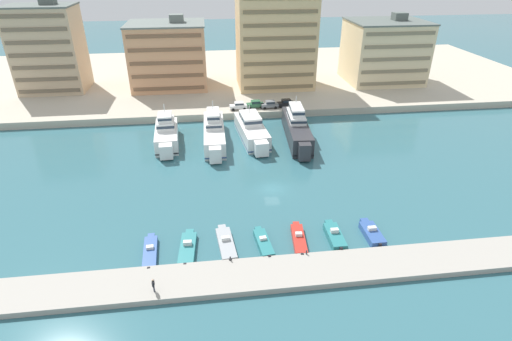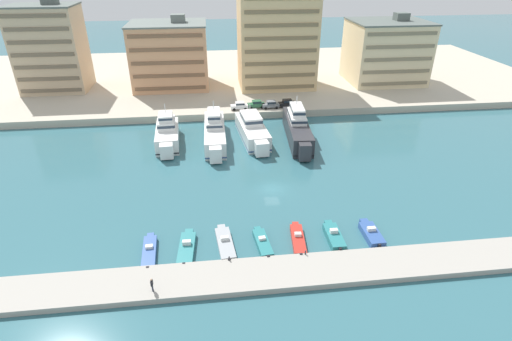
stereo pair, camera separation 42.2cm
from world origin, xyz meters
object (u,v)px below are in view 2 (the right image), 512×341
Objects in this scene: motorboat_teal_left at (187,247)px; car_grey_mid_left at (271,104)px; motorboat_red_center at (298,239)px; pedestrian_near_edge at (152,284)px; motorboat_teal_center_right at (334,236)px; motorboat_blue_mid_right at (371,234)px; car_white_far_left at (240,105)px; car_black_center_left at (287,103)px; yacht_white_left at (215,132)px; yacht_white_far_left at (167,134)px; yacht_white_mid_left at (252,130)px; motorboat_teal_center_left at (262,243)px; motorboat_grey_mid_left at (225,243)px; car_green_left at (256,104)px; yacht_charcoal_center_left at (297,128)px; motorboat_blue_far_left at (149,251)px.

motorboat_teal_left is 52.21m from car_grey_mid_left.
car_grey_mid_left is (3.61, 48.87, 2.23)m from motorboat_red_center.
pedestrian_near_edge reaches higher than motorboat_red_center.
motorboat_blue_mid_right is (5.32, 0.01, -0.04)m from motorboat_teal_center_right.
car_white_far_left reaches higher than motorboat_blue_mid_right.
yacht_white_left is at bearing -140.17° from car_black_center_left.
yacht_white_mid_left is (17.56, 0.47, -0.22)m from yacht_white_far_left.
yacht_white_left is 3.14× the size of motorboat_teal_center_left.
yacht_white_left reaches higher than motorboat_red_center.
yacht_white_left is 34.30m from motorboat_grey_mid_left.
car_green_left is at bearing 71.98° from pedestrian_near_edge.
motorboat_grey_mid_left is 1.27× the size of motorboat_blue_mid_right.
yacht_charcoal_center_left is at bearing -1.87° from yacht_white_far_left.
yacht_white_far_left reaches higher than motorboat_blue_mid_right.
car_grey_mid_left is (5.97, 13.67, 0.68)m from yacht_white_mid_left.
motorboat_blue_mid_right is 1.46× the size of car_grey_mid_left.
motorboat_blue_mid_right is (15.16, 0.20, 0.04)m from motorboat_teal_center_left.
yacht_white_mid_left is 2.85× the size of motorboat_teal_center_left.
car_green_left is at bearing 89.80° from motorboat_red_center.
car_white_far_left is at bearing 96.62° from yacht_white_mid_left.
car_white_far_left reaches higher than motorboat_blue_far_left.
car_black_center_left reaches higher than motorboat_red_center.
car_grey_mid_left reaches higher than motorboat_red_center.
motorboat_grey_mid_left is at bearing -102.13° from yacht_white_mid_left.
motorboat_teal_center_right reaches higher than motorboat_blue_far_left.
motorboat_teal_left is at bearing 2.87° from motorboat_blue_far_left.
yacht_charcoal_center_left is 17.11m from car_green_left.
motorboat_teal_center_left is at bearing -94.08° from yacht_white_mid_left.
motorboat_teal_center_left is at bearing -81.23° from yacht_white_left.
motorboat_teal_left is (-4.67, -34.42, -1.87)m from yacht_white_left.
motorboat_teal_center_left is at bearing -178.85° from motorboat_teal_center_right.
motorboat_grey_mid_left is at bearing 42.63° from pedestrian_near_edge.
yacht_charcoal_center_left is 15.62m from car_black_center_left.
yacht_white_left is 2.69× the size of motorboat_grey_mid_left.
motorboat_blue_mid_right is at bearing -84.42° from yacht_charcoal_center_left.
car_green_left reaches higher than motorboat_blue_mid_right.
pedestrian_near_edge is at bearing -104.39° from car_white_far_left.
motorboat_red_center is (2.35, -35.20, -1.55)m from yacht_white_mid_left.
pedestrian_near_edge is at bearing -110.58° from yacht_white_mid_left.
yacht_charcoal_center_left is at bearing -2.27° from yacht_white_left.
car_green_left is (4.11, 0.68, 0.00)m from car_white_far_left.
motorboat_blue_far_left is 24.69m from motorboat_teal_center_right.
yacht_white_left is 4.94× the size of car_green_left.
yacht_white_mid_left is at bearing 70.30° from motorboat_teal_left.
car_white_far_left is (6.30, 14.33, 0.41)m from yacht_white_left.
yacht_white_far_left reaches higher than yacht_white_mid_left.
motorboat_teal_center_right is at bearing -78.27° from yacht_white_mid_left.
motorboat_grey_mid_left is 5.01m from motorboat_teal_center_left.
motorboat_red_center is 50.09m from car_black_center_left.
car_green_left is at bearing 78.49° from motorboat_grey_mid_left.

